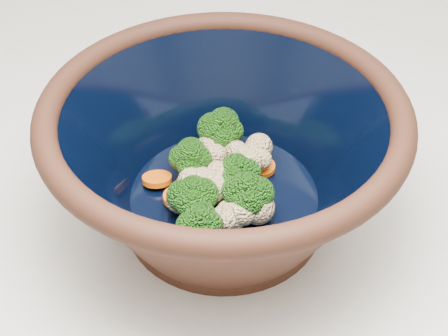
{
  "coord_description": "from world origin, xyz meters",
  "views": [
    {
      "loc": [
        -0.07,
        -0.47,
        1.38
      ],
      "look_at": [
        -0.09,
        -0.02,
        0.97
      ],
      "focal_mm": 50.0,
      "sensor_mm": 36.0,
      "label": 1
    }
  ],
  "objects": [
    {
      "name": "mixing_bowl",
      "position": [
        -0.09,
        -0.02,
        0.98
      ],
      "size": [
        0.39,
        0.39,
        0.15
      ],
      "rotation": [
        0.0,
        0.0,
        -0.22
      ],
      "color": "black",
      "rests_on": "counter"
    },
    {
      "name": "vegetable_pile",
      "position": [
        -0.09,
        -0.02,
        0.96
      ],
      "size": [
        0.14,
        0.18,
        0.05
      ],
      "color": "#608442",
      "rests_on": "mixing_bowl"
    }
  ]
}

